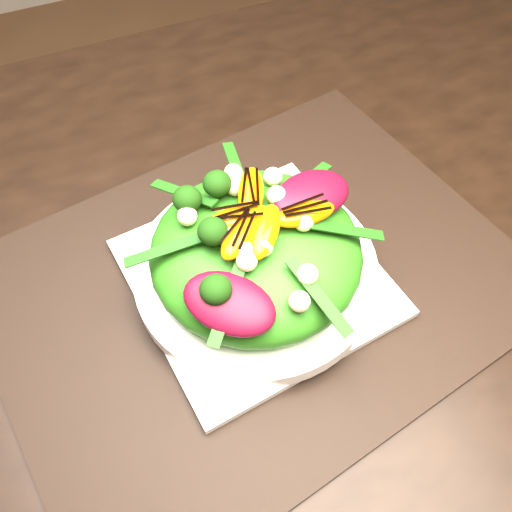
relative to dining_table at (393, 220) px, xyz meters
name	(u,v)px	position (x,y,z in m)	size (l,w,h in m)	color
floor	(326,425)	(0.00, 0.00, -0.73)	(4.00, 4.00, 0.01)	brown
dining_table	(393,220)	(0.00, 0.00, 0.00)	(1.60, 0.90, 0.75)	black
placemat	(256,281)	(-0.18, -0.03, 0.02)	(0.51, 0.39, 0.00)	black
plate_base	(256,277)	(-0.18, -0.03, 0.03)	(0.23, 0.23, 0.01)	silver
salad_bowl	(256,270)	(-0.18, -0.03, 0.04)	(0.24, 0.24, 0.02)	white
lettuce_mound	(256,251)	(-0.18, -0.03, 0.07)	(0.20, 0.20, 0.07)	#2C6F14
radicchio_leaf	(312,195)	(-0.12, -0.01, 0.11)	(0.08, 0.05, 0.02)	#4A0817
orange_segment	(243,213)	(-0.19, -0.01, 0.11)	(0.06, 0.02, 0.02)	#FF7004
broccoli_floret	(187,209)	(-0.24, 0.01, 0.12)	(0.04, 0.04, 0.04)	black
macadamia_nut	(319,256)	(-0.15, -0.08, 0.11)	(0.02, 0.02, 0.02)	beige
balsamic_drizzle	(243,207)	(-0.19, -0.01, 0.12)	(0.04, 0.00, 0.00)	black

